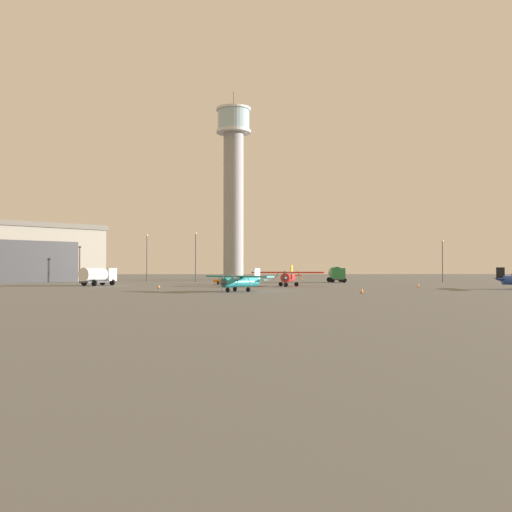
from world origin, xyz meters
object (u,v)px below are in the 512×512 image
(truck_fuel_tanker_white, at_px, (98,275))
(light_post_east, at_px, (147,254))
(airplane_teal, at_px, (241,281))
(light_post_north, at_px, (443,257))
(light_post_west, at_px, (196,253))
(traffic_cone_near_left, at_px, (159,287))
(control_tower, at_px, (233,180))
(car_orange, at_px, (226,280))
(truck_fuel_tanker_green, at_px, (336,274))
(traffic_cone_near_right, at_px, (418,285))
(traffic_cone_mid_apron, at_px, (362,290))
(airplane_red, at_px, (288,276))

(truck_fuel_tanker_white, bearing_deg, light_post_east, 19.75)
(airplane_teal, distance_m, light_post_north, 60.09)
(light_post_west, xyz_separation_m, traffic_cone_near_left, (-3.00, -37.03, -5.59))
(control_tower, xyz_separation_m, car_orange, (-1.71, -37.54, -22.99))
(light_post_east, bearing_deg, light_post_north, -8.00)
(control_tower, distance_m, airplane_teal, 71.28)
(truck_fuel_tanker_green, xyz_separation_m, truck_fuel_tanker_white, (-41.90, -18.71, -0.06))
(traffic_cone_near_left, xyz_separation_m, traffic_cone_near_right, (36.88, 3.43, 0.03))
(control_tower, xyz_separation_m, light_post_west, (-7.88, -19.76, -17.86))
(control_tower, bearing_deg, traffic_cone_mid_apron, -79.70)
(truck_fuel_tanker_white, relative_size, light_post_west, 0.68)
(airplane_red, distance_m, traffic_cone_near_left, 20.39)
(control_tower, height_order, light_post_north, control_tower)
(car_orange, bearing_deg, traffic_cone_mid_apron, -61.97)
(control_tower, relative_size, light_post_north, 5.37)
(car_orange, xyz_separation_m, light_post_west, (-6.17, 17.78, 5.13))
(truck_fuel_tanker_white, distance_m, traffic_cone_near_left, 17.81)
(airplane_teal, bearing_deg, light_post_east, -118.89)
(car_orange, height_order, traffic_cone_near_left, car_orange)
(light_post_west, height_order, traffic_cone_near_left, light_post_west)
(airplane_red, bearing_deg, traffic_cone_mid_apron, 27.55)
(control_tower, bearing_deg, airplane_teal, -90.06)
(light_post_east, bearing_deg, truck_fuel_tanker_green, -12.78)
(car_orange, distance_m, light_post_north, 45.09)
(airplane_teal, relative_size, light_post_north, 0.94)
(truck_fuel_tanker_green, bearing_deg, light_post_east, -101.10)
(truck_fuel_tanker_green, xyz_separation_m, light_post_north, (21.32, 0.28, 3.30))
(truck_fuel_tanker_green, relative_size, light_post_east, 0.59)
(light_post_north, distance_m, traffic_cone_mid_apron, 55.90)
(light_post_north, bearing_deg, airplane_red, -143.92)
(airplane_red, height_order, truck_fuel_tanker_white, airplane_red)
(airplane_red, xyz_separation_m, traffic_cone_near_right, (18.34, -4.95, -1.21))
(airplane_teal, relative_size, airplane_red, 0.71)
(light_post_north, bearing_deg, traffic_cone_near_left, -147.79)
(airplane_red, bearing_deg, traffic_cone_near_right, 89.51)
(light_post_north, bearing_deg, light_post_east, 172.00)
(light_post_east, distance_m, light_post_north, 59.84)
(car_orange, relative_size, light_post_west, 0.46)
(control_tower, relative_size, light_post_west, 4.48)
(truck_fuel_tanker_white, relative_size, light_post_east, 0.69)
(light_post_east, bearing_deg, airplane_red, -51.71)
(light_post_north, bearing_deg, truck_fuel_tanker_white, -163.28)
(control_tower, height_order, traffic_cone_near_left, control_tower)
(light_post_west, distance_m, light_post_east, 11.04)
(control_tower, relative_size, traffic_cone_near_left, 79.51)
(light_post_west, bearing_deg, light_post_east, 158.53)
(control_tower, distance_m, traffic_cone_near_left, 62.40)
(airplane_teal, distance_m, airplane_red, 20.74)
(light_post_west, xyz_separation_m, traffic_cone_mid_apron, (21.01, -52.46, -5.56))
(traffic_cone_near_left, bearing_deg, traffic_cone_near_right, 5.31)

